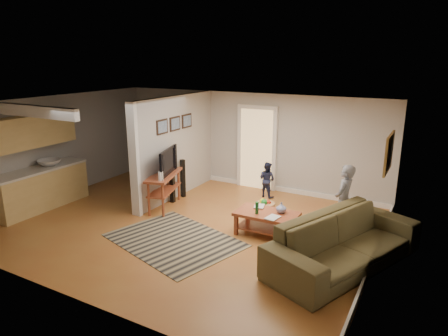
{
  "coord_description": "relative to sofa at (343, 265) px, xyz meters",
  "views": [
    {
      "loc": [
        4.45,
        -6.4,
        3.38
      ],
      "look_at": [
        0.51,
        0.77,
        1.1
      ],
      "focal_mm": 32.0,
      "sensor_mm": 36.0,
      "label": 1
    }
  ],
  "objects": [
    {
      "name": "toy_basket",
      "position": [
        -2.03,
        1.41,
        0.16
      ],
      "size": [
        0.44,
        0.44,
        0.39
      ],
      "color": "#9E7744",
      "rests_on": "ground"
    },
    {
      "name": "ground",
      "position": [
        -3.3,
        0.15,
        0.0
      ],
      "size": [
        7.5,
        7.5,
        0.0
      ],
      "primitive_type": "plane",
      "color": "#9A5127",
      "rests_on": "ground"
    },
    {
      "name": "tv_console",
      "position": [
        -4.23,
        0.72,
        0.74
      ],
      "size": [
        0.85,
        1.38,
        1.11
      ],
      "rotation": [
        0.0,
        0.0,
        0.3
      ],
      "color": "maroon",
      "rests_on": "ground"
    },
    {
      "name": "sofa",
      "position": [
        0.0,
        0.0,
        0.0
      ],
      "size": [
        2.18,
        3.13,
        0.85
      ],
      "primitive_type": "imported",
      "rotation": [
        0.0,
        0.0,
        1.17
      ],
      "color": "#3F381F",
      "rests_on": "ground"
    },
    {
      "name": "toddler",
      "position": [
        -2.47,
        2.56,
        0.0
      ],
      "size": [
        0.5,
        0.43,
        0.89
      ],
      "primitive_type": "imported",
      "rotation": [
        0.0,
        0.0,
        2.91
      ],
      "color": "#212645",
      "rests_on": "ground"
    },
    {
      "name": "speaker_left",
      "position": [
        -4.3,
        1.1,
        0.5
      ],
      "size": [
        0.11,
        0.11,
        1.01
      ],
      "primitive_type": "cube",
      "rotation": [
        0.0,
        0.0,
        0.04
      ],
      "color": "black",
      "rests_on": "ground"
    },
    {
      "name": "coffee_table",
      "position": [
        -1.58,
        0.5,
        0.36
      ],
      "size": [
        1.2,
        0.71,
        0.71
      ],
      "rotation": [
        0.0,
        0.0,
        0.01
      ],
      "color": "maroon",
      "rests_on": "ground"
    },
    {
      "name": "speaker_right",
      "position": [
        -4.3,
        1.55,
        0.48
      ],
      "size": [
        0.12,
        0.12,
        0.96
      ],
      "primitive_type": "cube",
      "rotation": [
        0.0,
        0.0,
        -0.36
      ],
      "color": "black",
      "rests_on": "ground"
    },
    {
      "name": "area_rug",
      "position": [
        -3.04,
        -0.6,
        0.01
      ],
      "size": [
        2.81,
        2.38,
        0.01
      ],
      "primitive_type": "cube",
      "rotation": [
        0.0,
        0.0,
        -0.29
      ],
      "color": "black",
      "rests_on": "ground"
    },
    {
      "name": "child",
      "position": [
        -0.3,
        1.16,
        0.0
      ],
      "size": [
        0.42,
        0.57,
        1.44
      ],
      "primitive_type": "imported",
      "rotation": [
        0.0,
        0.0,
        -1.72
      ],
      "color": "slate",
      "rests_on": "ground"
    },
    {
      "name": "room_shell",
      "position": [
        -4.37,
        0.58,
        1.46
      ],
      "size": [
        7.54,
        6.02,
        2.52
      ],
      "color": "#ACA9A4",
      "rests_on": "ground"
    }
  ]
}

